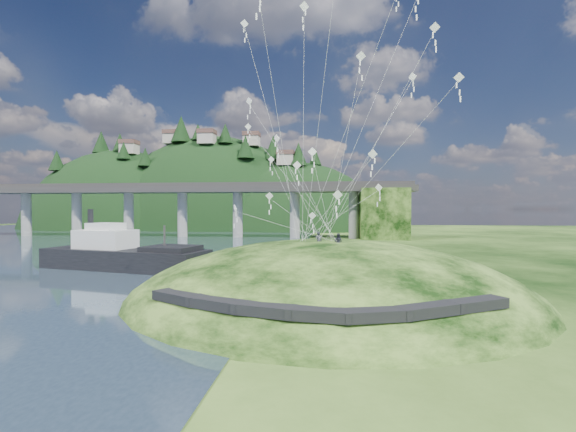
# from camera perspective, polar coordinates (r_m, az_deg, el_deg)

# --- Properties ---
(ground) EXTENTS (320.00, 320.00, 0.00)m
(ground) POSITION_cam_1_polar(r_m,az_deg,el_deg) (33.72, -8.04, -12.15)
(ground) COLOR black
(ground) RESTS_ON ground
(grass_hill) EXTENTS (36.00, 32.00, 13.00)m
(grass_hill) POSITION_cam_1_polar(r_m,az_deg,el_deg) (35.06, 6.00, -14.16)
(grass_hill) COLOR black
(grass_hill) RESTS_ON ground
(footpath) EXTENTS (22.29, 5.84, 0.83)m
(footpath) POSITION_cam_1_polar(r_m,az_deg,el_deg) (22.80, 4.58, -13.17)
(footpath) COLOR black
(footpath) RESTS_ON ground
(bridge) EXTENTS (160.00, 11.00, 15.00)m
(bridge) POSITION_cam_1_polar(r_m,az_deg,el_deg) (107.61, -12.62, 2.06)
(bridge) COLOR #2D2B2B
(bridge) RESTS_ON ground
(far_ridge) EXTENTS (153.00, 70.00, 94.50)m
(far_ridge) POSITION_cam_1_polar(r_m,az_deg,el_deg) (163.13, -12.42, -4.33)
(far_ridge) COLOR black
(far_ridge) RESTS_ON ground
(work_barge) EXTENTS (22.74, 10.51, 7.69)m
(work_barge) POSITION_cam_1_polar(r_m,az_deg,el_deg) (53.81, -23.35, -5.20)
(work_barge) COLOR black
(work_barge) RESTS_ON ground
(wooden_dock) EXTENTS (12.79, 4.23, 0.90)m
(wooden_dock) POSITION_cam_1_polar(r_m,az_deg,el_deg) (42.15, -9.81, -8.94)
(wooden_dock) COLOR #3B2618
(wooden_dock) RESTS_ON ground
(kite_flyers) EXTENTS (2.44, 1.32, 1.63)m
(kite_flyers) POSITION_cam_1_polar(r_m,az_deg,el_deg) (32.37, 6.33, -2.44)
(kite_flyers) COLOR #292A37
(kite_flyers) RESTS_ON ground
(kite_swarm) EXTENTS (17.47, 17.52, 21.32)m
(kite_swarm) POSITION_cam_1_polar(r_m,az_deg,el_deg) (35.46, 5.36, 15.93)
(kite_swarm) COLOR white
(kite_swarm) RESTS_ON ground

